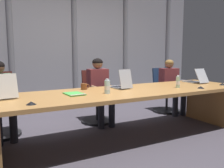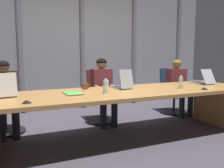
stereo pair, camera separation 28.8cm
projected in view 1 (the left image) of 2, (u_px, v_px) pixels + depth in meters
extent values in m
plane|color=#47424C|center=(125.00, 138.00, 3.65)|extent=(13.14, 13.14, 0.00)
cube|color=#B77F42|center=(126.00, 92.00, 3.56)|extent=(4.04, 1.12, 0.05)
cube|color=black|center=(126.00, 96.00, 3.57)|extent=(3.43, 0.10, 0.06)
cube|color=olive|center=(207.00, 104.00, 4.44)|extent=(0.08, 0.95, 0.67)
cube|color=#9999A0|center=(73.00, 43.00, 5.47)|extent=(6.57, 0.10, 3.02)
cylinder|color=gray|center=(10.00, 41.00, 4.80)|extent=(0.12, 0.12, 2.96)
cylinder|color=gray|center=(75.00, 42.00, 5.42)|extent=(0.12, 0.12, 2.96)
cylinder|color=gray|center=(125.00, 43.00, 6.05)|extent=(0.12, 0.12, 2.96)
cylinder|color=gray|center=(167.00, 44.00, 6.69)|extent=(0.12, 0.12, 2.96)
cube|color=beige|center=(4.00, 96.00, 3.04)|extent=(0.27, 0.34, 0.02)
cube|color=black|center=(4.00, 95.00, 3.06)|extent=(0.22, 0.20, 0.00)
cube|color=beige|center=(7.00, 86.00, 2.86)|extent=(0.24, 0.12, 0.29)
cube|color=black|center=(7.00, 86.00, 2.87)|extent=(0.22, 0.10, 0.26)
cube|color=#A8ADB7|center=(118.00, 87.00, 3.83)|extent=(0.26, 0.33, 0.02)
cube|color=black|center=(118.00, 86.00, 3.84)|extent=(0.21, 0.19, 0.00)
cube|color=#A8ADB7|center=(126.00, 79.00, 3.65)|extent=(0.23, 0.10, 0.29)
cube|color=black|center=(126.00, 79.00, 3.66)|extent=(0.21, 0.09, 0.26)
cube|color=#A8ADB7|center=(192.00, 82.00, 4.55)|extent=(0.25, 0.30, 0.02)
cube|color=black|center=(191.00, 81.00, 4.57)|extent=(0.21, 0.17, 0.00)
cube|color=#A8ADB7|center=(202.00, 76.00, 4.34)|extent=(0.25, 0.15, 0.25)
cube|color=black|center=(202.00, 76.00, 4.35)|extent=(0.22, 0.13, 0.22)
cube|color=#511E19|center=(0.00, 108.00, 3.67)|extent=(0.50, 0.50, 0.08)
cylinder|color=#262628|center=(0.00, 122.00, 3.70)|extent=(0.05, 0.05, 0.35)
cylinder|color=black|center=(1.00, 135.00, 3.73)|extent=(0.60, 0.60, 0.04)
cube|color=#511E19|center=(97.00, 99.00, 4.44)|extent=(0.52, 0.52, 0.08)
cube|color=#511E19|center=(93.00, 82.00, 4.60)|extent=(0.44, 0.15, 0.48)
cylinder|color=#262628|center=(97.00, 110.00, 4.47)|extent=(0.05, 0.05, 0.35)
cylinder|color=black|center=(97.00, 121.00, 4.49)|extent=(0.60, 0.60, 0.04)
cube|color=navy|center=(167.00, 92.00, 5.22)|extent=(0.53, 0.53, 0.08)
cube|color=navy|center=(162.00, 78.00, 5.39)|extent=(0.44, 0.16, 0.47)
cylinder|color=#262628|center=(167.00, 102.00, 5.25)|extent=(0.05, 0.05, 0.35)
cylinder|color=black|center=(166.00, 111.00, 5.27)|extent=(0.60, 0.60, 0.04)
cylinder|color=#4C6B4C|center=(10.00, 86.00, 3.70)|extent=(0.08, 0.14, 0.27)
cylinder|color=brown|center=(13.00, 95.00, 3.54)|extent=(0.09, 0.30, 0.06)
cylinder|color=#262833|center=(10.00, 110.00, 3.55)|extent=(0.17, 0.41, 0.13)
cylinder|color=#262833|center=(14.00, 127.00, 3.43)|extent=(0.11, 0.11, 0.45)
cube|color=brown|center=(98.00, 83.00, 4.39)|extent=(0.36, 0.23, 0.51)
sphere|color=#8C6647|center=(98.00, 63.00, 4.34)|extent=(0.19, 0.19, 0.19)
ellipsoid|color=black|center=(98.00, 62.00, 4.34)|extent=(0.19, 0.19, 0.14)
cylinder|color=brown|center=(105.00, 79.00, 4.44)|extent=(0.08, 0.14, 0.27)
cylinder|color=#8C6647|center=(110.00, 87.00, 4.27)|extent=(0.07, 0.30, 0.06)
cylinder|color=brown|center=(90.00, 80.00, 4.31)|extent=(0.08, 0.14, 0.27)
cylinder|color=#8C6647|center=(95.00, 88.00, 4.14)|extent=(0.07, 0.30, 0.06)
cylinder|color=#262833|center=(107.00, 100.00, 4.29)|extent=(0.14, 0.40, 0.13)
cylinder|color=#262833|center=(112.00, 114.00, 4.16)|extent=(0.11, 0.11, 0.45)
cylinder|color=#262833|center=(97.00, 101.00, 4.20)|extent=(0.14, 0.40, 0.13)
cylinder|color=#262833|center=(101.00, 115.00, 4.07)|extent=(0.11, 0.11, 0.45)
cube|color=brown|center=(169.00, 79.00, 5.18)|extent=(0.40, 0.26, 0.47)
sphere|color=#8C6647|center=(169.00, 64.00, 5.14)|extent=(0.18, 0.18, 0.18)
ellipsoid|color=olive|center=(169.00, 63.00, 5.13)|extent=(0.18, 0.18, 0.14)
cylinder|color=brown|center=(175.00, 77.00, 5.23)|extent=(0.08, 0.14, 0.27)
cylinder|color=#8C6647|center=(181.00, 83.00, 5.06)|extent=(0.09, 0.30, 0.06)
cylinder|color=brown|center=(163.00, 77.00, 5.11)|extent=(0.08, 0.14, 0.27)
cylinder|color=#8C6647|center=(168.00, 84.00, 4.94)|extent=(0.09, 0.30, 0.06)
cylinder|color=#262833|center=(178.00, 93.00, 5.07)|extent=(0.17, 0.41, 0.13)
cylinder|color=#262833|center=(183.00, 104.00, 4.93)|extent=(0.11, 0.11, 0.45)
cylinder|color=#262833|center=(170.00, 93.00, 4.99)|extent=(0.17, 0.41, 0.13)
cylinder|color=#262833|center=(175.00, 105.00, 4.86)|extent=(0.11, 0.11, 0.45)
cylinder|color=#ADD1B2|center=(178.00, 82.00, 3.82)|extent=(0.06, 0.06, 0.18)
cylinder|color=white|center=(178.00, 83.00, 3.82)|extent=(0.06, 0.06, 0.05)
cylinder|color=white|center=(178.00, 76.00, 3.81)|extent=(0.03, 0.03, 0.02)
cylinder|color=silver|center=(107.00, 87.00, 3.28)|extent=(0.08, 0.08, 0.18)
cylinder|color=white|center=(107.00, 88.00, 3.28)|extent=(0.08, 0.08, 0.05)
cylinder|color=white|center=(107.00, 80.00, 3.27)|extent=(0.04, 0.04, 0.02)
cylinder|color=brown|center=(84.00, 87.00, 3.64)|extent=(0.09, 0.09, 0.09)
torus|color=brown|center=(87.00, 86.00, 3.67)|extent=(0.07, 0.01, 0.07)
cone|color=black|center=(31.00, 103.00, 2.59)|extent=(0.11, 0.11, 0.03)
cone|color=black|center=(222.00, 84.00, 4.15)|extent=(0.11, 0.11, 0.03)
cone|color=black|center=(201.00, 87.00, 3.77)|extent=(0.11, 0.11, 0.03)
cube|color=#4CB74C|center=(74.00, 94.00, 3.22)|extent=(0.24, 0.31, 0.02)
cylinder|color=silver|center=(78.00, 95.00, 3.09)|extent=(0.21, 0.02, 0.01)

